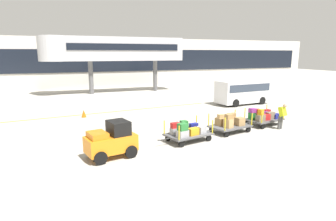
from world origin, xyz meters
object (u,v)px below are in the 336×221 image
at_px(baggage_cart_lead, 187,131).
at_px(baggage_handler, 282,115).
at_px(baggage_cart_tail, 263,117).
at_px(shuttle_van, 243,90).
at_px(baggage_tug, 112,141).
at_px(safety_cone_near, 84,113).
at_px(baggage_cart_middle, 230,123).

xyz_separation_m(baggage_cart_lead, baggage_handler, (6.22, 0.11, 0.33)).
height_order(baggage_cart_tail, shuttle_van, shuttle_van).
relative_size(baggage_cart_tail, baggage_handler, 1.97).
distance_m(baggage_cart_tail, baggage_handler, 1.29).
distance_m(baggage_tug, baggage_cart_tail, 10.10).
bearing_deg(baggage_handler, baggage_cart_tail, 105.49).
height_order(baggage_tug, baggage_handler, baggage_tug).
height_order(baggage_cart_lead, baggage_cart_tail, baggage_cart_tail).
bearing_deg(baggage_handler, safety_cone_near, 144.53).
xyz_separation_m(baggage_cart_lead, safety_cone_near, (-4.43, 7.70, -0.26)).
distance_m(baggage_cart_tail, safety_cone_near, 12.13).
distance_m(baggage_cart_middle, baggage_cart_tail, 2.96).
bearing_deg(shuttle_van, baggage_handler, -110.57).
bearing_deg(baggage_cart_lead, baggage_tug, -168.09).
distance_m(baggage_cart_lead, baggage_handler, 6.23).
height_order(baggage_cart_tail, safety_cone_near, baggage_cart_tail).
bearing_deg(shuttle_van, baggage_cart_lead, -138.79).
distance_m(baggage_tug, baggage_cart_lead, 4.07).
relative_size(shuttle_van, safety_cone_near, 9.00).
height_order(baggage_cart_middle, baggage_handler, baggage_handler).
distance_m(baggage_cart_lead, baggage_cart_tail, 6.03).
distance_m(baggage_cart_lead, baggage_cart_middle, 3.07).
distance_m(baggage_tug, baggage_handler, 10.24).
height_order(baggage_handler, safety_cone_near, baggage_handler).
bearing_deg(shuttle_van, baggage_cart_tail, -116.16).
height_order(baggage_tug, safety_cone_near, baggage_tug).
bearing_deg(baggage_cart_lead, baggage_cart_middle, 12.91).
xyz_separation_m(baggage_cart_middle, shuttle_van, (6.21, 7.37, 0.69)).
xyz_separation_m(baggage_cart_tail, baggage_handler, (0.33, -1.20, 0.32)).
bearing_deg(safety_cone_near, baggage_cart_middle, -43.38).
bearing_deg(baggage_tug, shuttle_van, 34.02).
bearing_deg(safety_cone_near, baggage_cart_lead, -60.10).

